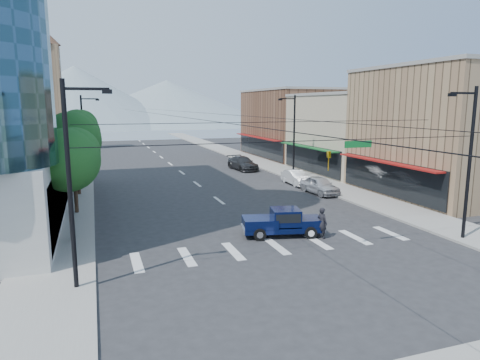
{
  "coord_description": "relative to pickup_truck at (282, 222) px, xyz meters",
  "views": [
    {
      "loc": [
        -9.74,
        -19.89,
        7.95
      ],
      "look_at": [
        -0.62,
        6.73,
        3.0
      ],
      "focal_mm": 32.0,
      "sensor_mm": 36.0,
      "label": 1
    }
  ],
  "objects": [
    {
      "name": "shop_mid",
      "position": [
        19.05,
        20.71,
        3.62
      ],
      "size": [
        12.0,
        14.0,
        9.0
      ],
      "primitive_type": "cube",
      "color": "tan",
      "rests_on": "ground"
    },
    {
      "name": "tree_near",
      "position": [
        -12.02,
        2.81,
        4.11
      ],
      "size": [
        3.65,
        3.64,
        6.71
      ],
      "color": "black",
      "rests_on": "ground"
    },
    {
      "name": "clock_tower",
      "position": [
        -17.45,
        58.71,
        9.77
      ],
      "size": [
        4.8,
        4.8,
        20.4
      ],
      "color": "#8C6B4C",
      "rests_on": "ground"
    },
    {
      "name": "parked_car_mid",
      "position": [
        8.45,
        15.2,
        -0.15
      ],
      "size": [
        1.6,
        4.42,
        1.45
      ],
      "primitive_type": "imported",
      "rotation": [
        0.0,
        0.0,
        -0.02
      ],
      "color": "white",
      "rests_on": "ground"
    },
    {
      "name": "shop_far",
      "position": [
        19.05,
        36.71,
        4.12
      ],
      "size": [
        12.0,
        18.0,
        10.0
      ],
      "primitive_type": "cube",
      "color": "brown",
      "rests_on": "ground"
    },
    {
      "name": "pickup_truck",
      "position": [
        0.0,
        0.0,
        0.0
      ],
      "size": [
        5.23,
        2.78,
        1.68
      ],
      "rotation": [
        0.0,
        0.0,
        -0.22
      ],
      "color": "#071038",
      "rests_on": "ground"
    },
    {
      "name": "mountain_right",
      "position": [
        19.05,
        156.71,
        8.12
      ],
      "size": [
        90.0,
        90.0,
        18.0
      ],
      "primitive_type": "cone",
      "color": "gray",
      "rests_on": "ground"
    },
    {
      "name": "parked_car_far",
      "position": [
        6.65,
        26.4,
        -0.06
      ],
      "size": [
        2.85,
        5.83,
        1.63
      ],
      "primitive_type": "imported",
      "rotation": [
        0.0,
        0.0,
        0.1
      ],
      "color": "#2E2E31",
      "rests_on": "ground"
    },
    {
      "name": "sidewalk_left",
      "position": [
        -12.95,
        36.71,
        -0.8
      ],
      "size": [
        4.0,
        120.0,
        0.15
      ],
      "primitive_type": "cube",
      "color": "gray",
      "rests_on": "ground"
    },
    {
      "name": "mountain_left",
      "position": [
        -15.95,
        146.71,
        10.12
      ],
      "size": [
        80.0,
        80.0,
        22.0
      ],
      "primitive_type": "cone",
      "color": "gray",
      "rests_on": "ground"
    },
    {
      "name": "tree_far",
      "position": [
        -12.02,
        23.81,
        4.72
      ],
      "size": [
        4.09,
        4.09,
        7.52
      ],
      "color": "black",
      "rests_on": "ground"
    },
    {
      "name": "tree_midnear",
      "position": [
        -12.02,
        9.81,
        4.72
      ],
      "size": [
        4.09,
        4.09,
        7.52
      ],
      "color": "black",
      "rests_on": "ground"
    },
    {
      "name": "lamp_pole_ne",
      "position": [
        9.72,
        18.71,
        4.06
      ],
      "size": [
        2.0,
        0.25,
        9.0
      ],
      "color": "black",
      "rests_on": "ground"
    },
    {
      "name": "sidewalk_right",
      "position": [
        11.05,
        36.71,
        -0.8
      ],
      "size": [
        4.0,
        120.0,
        0.15
      ],
      "primitive_type": "cube",
      "color": "gray",
      "rests_on": "ground"
    },
    {
      "name": "tree_midfar",
      "position": [
        -12.02,
        16.81,
        4.11
      ],
      "size": [
        3.65,
        3.64,
        6.71
      ],
      "color": "black",
      "rests_on": "ground"
    },
    {
      "name": "lamp_pole_nw",
      "position": [
        -11.62,
        26.71,
        4.06
      ],
      "size": [
        2.0,
        0.25,
        9.0
      ],
      "color": "black",
      "rests_on": "ground"
    },
    {
      "name": "shop_near",
      "position": [
        19.05,
        6.71,
        4.62
      ],
      "size": [
        12.0,
        14.0,
        11.0
      ],
      "primitive_type": "cube",
      "color": "#8C6B4C",
      "rests_on": "ground"
    },
    {
      "name": "ground",
      "position": [
        -0.95,
        -3.29,
        -0.88
      ],
      "size": [
        160.0,
        160.0,
        0.0
      ],
      "primitive_type": "plane",
      "color": "#28282B",
      "rests_on": "ground"
    },
    {
      "name": "pedestrian",
      "position": [
        2.06,
        -1.23,
        0.07
      ],
      "size": [
        0.68,
        0.81,
        1.9
      ],
      "primitive_type": "imported",
      "rotation": [
        0.0,
        0.0,
        1.96
      ],
      "color": "black",
      "rests_on": "ground"
    },
    {
      "name": "parked_car_near",
      "position": [
        8.45,
        10.42,
        -0.09
      ],
      "size": [
        2.14,
        4.74,
        1.58
      ],
      "primitive_type": "imported",
      "rotation": [
        0.0,
        0.0,
        0.06
      ],
      "color": "#B9B9BE",
      "rests_on": "ground"
    },
    {
      "name": "signal_rig",
      "position": [
        -0.76,
        -4.29,
        3.77
      ],
      "size": [
        21.8,
        0.2,
        9.0
      ],
      "color": "black",
      "rests_on": "ground"
    }
  ]
}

